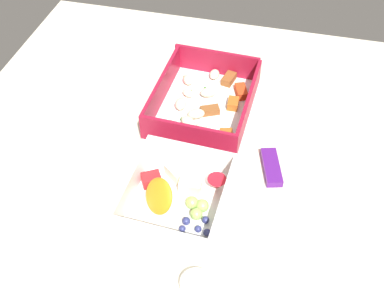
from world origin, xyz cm
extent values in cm
cube|color=beige|center=(0.00, 0.00, 1.00)|extent=(80.00, 80.00, 2.00)
cube|color=white|center=(-11.59, -0.09, 2.30)|extent=(21.02, 16.68, 0.60)
cube|color=maroon|center=(-21.45, 0.36, 5.00)|extent=(1.31, 15.79, 4.80)
cube|color=maroon|center=(-1.74, -0.53, 5.00)|extent=(1.31, 15.79, 4.80)
cube|color=maroon|center=(-11.25, 7.50, 5.00)|extent=(19.14, 1.46, 4.80)
cube|color=maroon|center=(-11.94, -7.67, 5.00)|extent=(19.14, 1.46, 4.80)
ellipsoid|color=beige|center=(-3.81, -2.23, 3.50)|extent=(3.09, 2.69, 1.29)
ellipsoid|color=beige|center=(-14.42, -0.27, 3.59)|extent=(2.91, 3.37, 1.41)
ellipsoid|color=beige|center=(-4.91, -4.26, 3.45)|extent=(2.81, 2.34, 1.21)
ellipsoid|color=beige|center=(-6.44, -1.70, 3.54)|extent=(3.07, 3.28, 1.34)
ellipsoid|color=beige|center=(-13.67, -3.49, 3.38)|extent=(2.56, 2.73, 1.12)
ellipsoid|color=beige|center=(-8.54, -0.81, 3.60)|extent=(2.96, 3.41, 1.43)
ellipsoid|color=beige|center=(-6.17, 0.70, 3.44)|extent=(2.90, 2.56, 1.20)
ellipsoid|color=beige|center=(-17.09, -4.33, 3.48)|extent=(3.05, 2.77, 1.26)
ellipsoid|color=beige|center=(-10.37, -3.97, 3.58)|extent=(3.04, 2.34, 1.39)
ellipsoid|color=beige|center=(-19.81, 0.03, 3.49)|extent=(2.58, 1.84, 1.27)
cube|color=brown|center=(-10.37, 1.16, 3.15)|extent=(2.92, 3.58, 1.11)
cube|color=red|center=(-16.34, 5.53, 3.30)|extent=(3.81, 2.88, 1.41)
cube|color=#AD5B1E|center=(-12.88, 4.70, 3.28)|extent=(2.65, 1.90, 1.35)
cube|color=brown|center=(-19.37, 2.76, 3.26)|extent=(3.55, 2.47, 1.32)
cube|color=#AD5B1E|center=(-4.36, 5.10, 3.49)|extent=(3.02, 2.59, 1.78)
cube|color=#387A33|center=(-7.68, -3.11, 2.70)|extent=(0.60, 0.40, 0.20)
cube|color=#387A33|center=(-18.70, -5.46, 2.70)|extent=(0.60, 0.40, 0.20)
cube|color=#387A33|center=(-15.08, -3.29, 2.70)|extent=(0.60, 0.40, 0.20)
cube|color=#387A33|center=(-16.43, -1.04, 2.70)|extent=(0.60, 0.40, 0.20)
cube|color=white|center=(9.20, 0.58, 2.30)|extent=(16.21, 14.69, 0.60)
cube|color=white|center=(1.74, 0.94, 4.73)|extent=(1.29, 13.95, 4.27)
cube|color=white|center=(16.66, 0.21, 4.73)|extent=(1.29, 13.95, 4.27)
cube|color=white|center=(9.53, 7.24, 4.73)|extent=(14.35, 1.31, 4.27)
cube|color=white|center=(8.87, -6.09, 4.73)|extent=(14.35, 1.31, 4.27)
ellipsoid|color=orange|center=(10.64, -1.59, 5.24)|extent=(6.41, 6.53, 5.08)
cube|color=#F4EACC|center=(4.44, -0.75, 3.54)|extent=(3.78, 3.89, 1.87)
cube|color=red|center=(6.66, -4.03, 3.43)|extent=(3.20, 3.45, 1.67)
cube|color=#F4EACC|center=(6.36, 1.84, 3.57)|extent=(2.57, 3.34, 1.94)
sphere|color=#9ECC60|center=(9.39, 2.80, 3.52)|extent=(1.84, 1.84, 1.84)
sphere|color=#9ECC60|center=(11.10, 3.84, 3.47)|extent=(1.75, 1.75, 1.75)
sphere|color=#9ECC60|center=(9.59, 4.33, 3.53)|extent=(1.86, 1.86, 1.86)
cone|color=red|center=(5.46, 5.54, 3.71)|extent=(2.79, 2.79, 2.23)
sphere|color=navy|center=(13.16, 4.56, 3.10)|extent=(0.99, 0.99, 0.99)
sphere|color=navy|center=(13.47, 5.87, 3.13)|extent=(1.06, 1.06, 1.06)
sphere|color=navy|center=(14.87, 5.02, 3.08)|extent=(0.95, 0.95, 0.95)
sphere|color=navy|center=(11.53, 5.25, 3.12)|extent=(1.04, 1.04, 1.04)
sphere|color=navy|center=(13.64, 2.48, 3.08)|extent=(0.95, 0.95, 0.95)
sphere|color=navy|center=(12.37, 2.70, 3.18)|extent=(1.17, 1.17, 1.17)
cube|color=#51197A|center=(-0.60, 12.87, 2.60)|extent=(7.39, 4.23, 1.20)
cylinder|color=white|center=(21.04, 6.15, 2.76)|extent=(4.05, 4.05, 1.53)
camera|label=1|loc=(47.46, 12.01, 56.78)|focal=43.71mm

